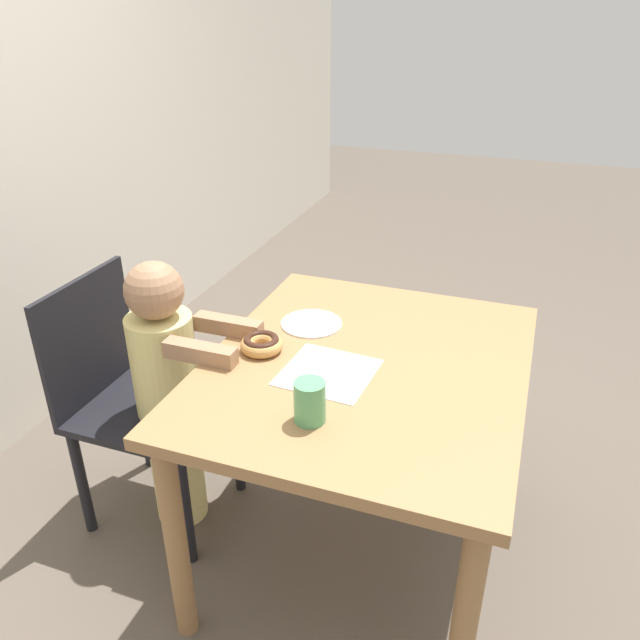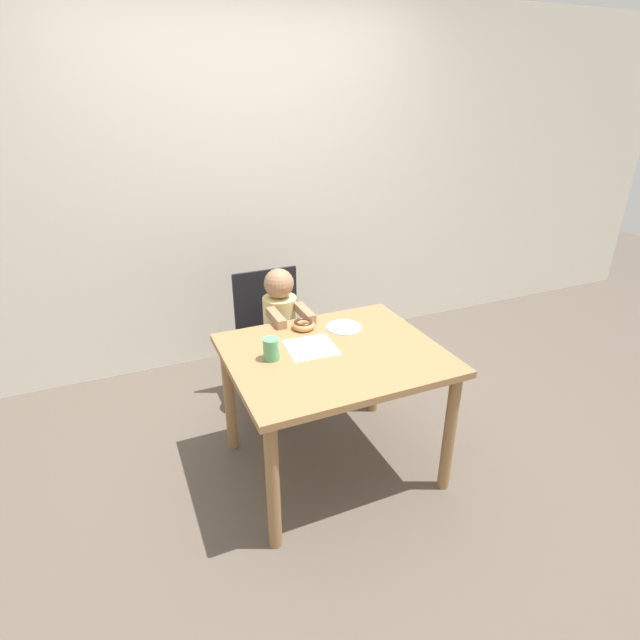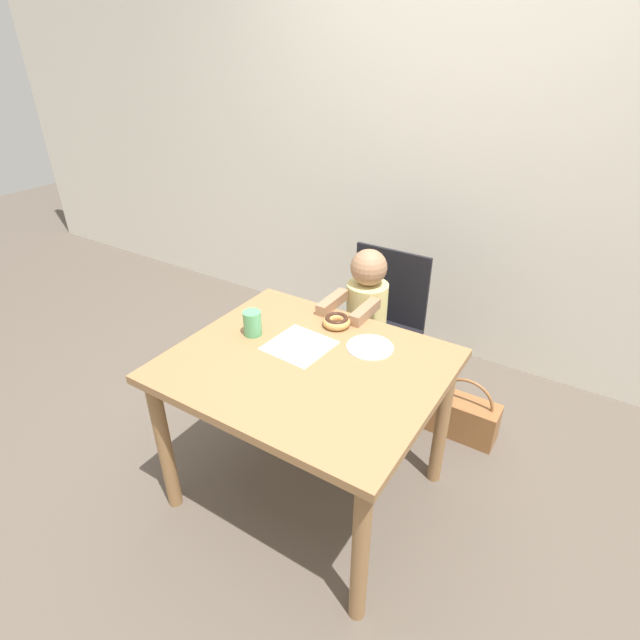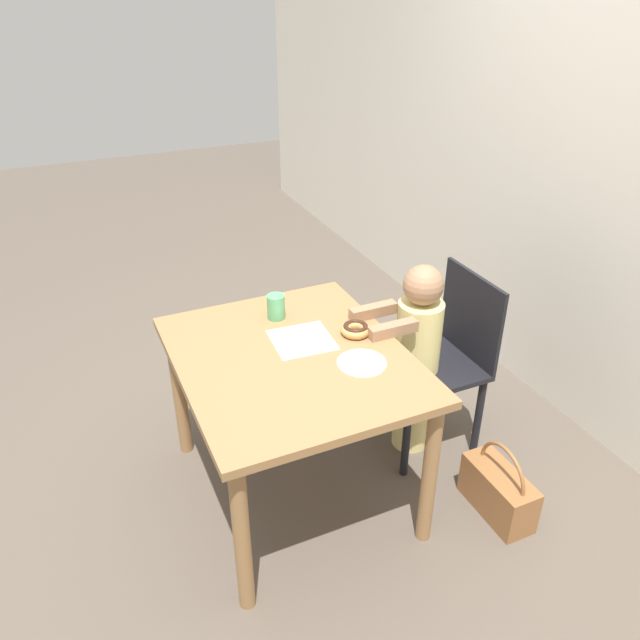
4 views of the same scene
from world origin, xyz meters
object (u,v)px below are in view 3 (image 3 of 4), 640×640
handbag (463,416)px  child_figure (365,333)px  donut (337,321)px  cup (252,323)px  chair (376,330)px

handbag → child_figure: bearing=-168.2°
donut → cup: (-0.26, -0.25, 0.03)m
child_figure → cup: 0.68m
chair → child_figure: 0.14m
donut → child_figure: bearing=93.6°
handbag → cup: cup is taller
cup → donut: bearing=43.3°
child_figure → donut: (0.02, -0.32, 0.23)m
cup → handbag: bearing=41.3°
child_figure → cup: (-0.24, -0.57, 0.26)m
handbag → cup: (-0.78, -0.68, 0.65)m
chair → cup: size_ratio=7.94×
donut → chair: bearing=92.6°
chair → handbag: 0.63m
chair → donut: bearing=-87.4°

